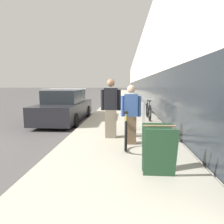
% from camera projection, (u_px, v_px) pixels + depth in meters
% --- Properties ---
extents(sidewalk_slab, '(3.35, 70.00, 0.15)m').
position_uv_depth(sidewalk_slab, '(125.00, 98.00, 25.39)').
color(sidewalk_slab, '#A39E8E').
rests_on(sidewalk_slab, ground).
extents(storefront_facade, '(10.01, 70.00, 6.82)m').
position_uv_depth(storefront_facade, '(166.00, 74.00, 32.40)').
color(storefront_facade, beige).
rests_on(storefront_facade, ground).
extents(tandem_bicycle, '(0.52, 2.73, 0.93)m').
position_uv_depth(tandem_bicycle, '(126.00, 127.00, 5.77)').
color(tandem_bicycle, black).
rests_on(tandem_bicycle, sidewalk_slab).
extents(person_rider, '(0.54, 0.21, 1.59)m').
position_uv_depth(person_rider, '(131.00, 115.00, 5.36)').
color(person_rider, brown).
rests_on(person_rider, sidewalk_slab).
extents(person_bystander, '(0.60, 0.24, 1.77)m').
position_uv_depth(person_bystander, '(111.00, 108.00, 6.00)').
color(person_bystander, '#756B5B').
rests_on(person_bystander, sidewalk_slab).
extents(bike_rack_hoop, '(0.05, 0.60, 0.84)m').
position_uv_depth(bike_rack_hoop, '(143.00, 111.00, 8.26)').
color(bike_rack_hoop, gray).
rests_on(bike_rack_hoop, sidewalk_slab).
extents(cruiser_bike_nearest, '(0.52, 1.83, 0.91)m').
position_uv_depth(cruiser_bike_nearest, '(148.00, 111.00, 9.32)').
color(cruiser_bike_nearest, black).
rests_on(cruiser_bike_nearest, sidewalk_slab).
extents(cruiser_bike_middle, '(0.52, 1.66, 0.88)m').
position_uv_depth(cruiser_bike_middle, '(139.00, 106.00, 11.49)').
color(cruiser_bike_middle, black).
rests_on(cruiser_bike_middle, sidewalk_slab).
extents(cruiser_bike_farthest, '(0.52, 1.72, 0.90)m').
position_uv_depth(cruiser_bike_farthest, '(136.00, 103.00, 13.58)').
color(cruiser_bike_farthest, black).
rests_on(cruiser_bike_farthest, sidewalk_slab).
extents(sandwich_board_sign, '(0.56, 0.56, 0.90)m').
position_uv_depth(sandwich_board_sign, '(159.00, 150.00, 3.56)').
color(sandwich_board_sign, '#23472D').
rests_on(sandwich_board_sign, sidewalk_slab).
extents(parked_sedan_curbside, '(1.86, 4.71, 1.57)m').
position_uv_depth(parked_sedan_curbside, '(65.00, 107.00, 9.63)').
color(parked_sedan_curbside, black).
rests_on(parked_sedan_curbside, ground).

